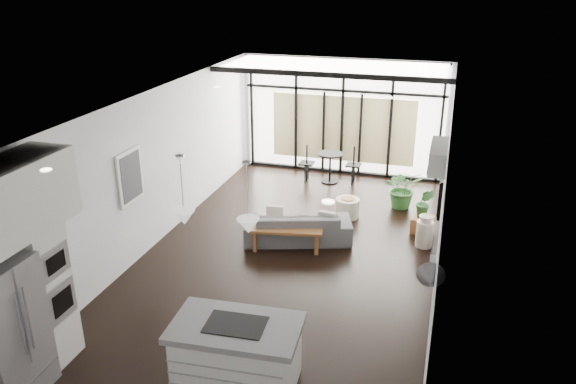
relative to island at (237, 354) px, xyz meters
The scene contains 26 objects.
floor 2.96m from the island, 96.03° to the left, with size 5.00×10.00×0.00m, color black.
ceiling 3.78m from the island, 96.03° to the left, with size 5.00×10.00×0.00m, color white.
wall_left 4.17m from the island, 133.89° to the left, with size 0.02×10.00×2.80m, color white.
wall_right 3.78m from the island, 53.10° to the left, with size 0.02×10.00×2.80m, color white.
wall_back 7.99m from the island, 92.23° to the left, with size 5.00×0.02×2.80m, color white.
glazing 7.87m from the island, 92.26° to the left, with size 5.00×0.20×2.80m, color black.
skylight 7.31m from the island, 92.55° to the left, with size 4.70×1.90×0.06m, color white.
neighbour_building 7.90m from the island, 92.24° to the left, with size 3.50×0.02×1.60m, color beige.
island is the anchor object (origin of this frame).
cooktop 0.43m from the island, ahead, with size 0.71×0.47×0.01m, color black.
fridge 2.71m from the island, 159.59° to the right, with size 0.68×0.85×1.76m, color #A2A2A7.
appliance_column 2.60m from the island, behind, with size 0.56×0.59×2.17m, color white.
upper_cabinets 3.16m from the island, 166.54° to the right, with size 0.62×1.75×0.86m, color white.
pendant_left 1.77m from the island, 159.21° to the left, with size 0.26×0.26×0.18m, color white.
pendant_right 1.62m from the island, 71.14° to the left, with size 0.26×0.26×0.18m, color white.
sofa 3.96m from the island, 94.90° to the left, with size 1.98×0.58×0.77m, color #535456.
console_bench 3.54m from the island, 96.90° to the left, with size 1.30×0.32×0.42m, color brown.
pouf 5.27m from the island, 86.14° to the left, with size 0.49×0.49×0.39m, color beige.
crate 5.31m from the island, 69.30° to the left, with size 0.40×0.40×0.31m, color brown.
plant_tall 6.21m from the island, 77.16° to the left, with size 0.78×0.87×0.68m, color #2E642D.
plant_crate 5.30m from the island, 69.30° to the left, with size 0.33×0.59×0.26m, color #2E642D.
milk_can 4.78m from the island, 66.01° to the left, with size 0.31×0.31×0.61m, color beige.
bistro_set 7.11m from the island, 93.42° to the left, with size 1.45×0.58×0.70m, color black.
tv 4.56m from the island, 61.23° to the left, with size 0.05×1.10×0.65m, color black.
ac_unit 3.59m from the island, 45.64° to the left, with size 0.22×0.90×0.30m, color silver.
framed_art 3.85m from the island, 138.96° to the left, with size 0.04×0.70×0.90m, color black.
Camera 1 is at (2.47, -8.05, 4.75)m, focal length 35.00 mm.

